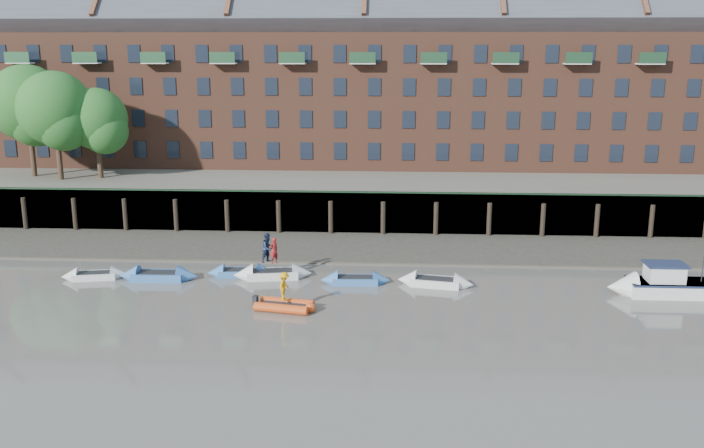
# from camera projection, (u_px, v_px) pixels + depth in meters

# --- Properties ---
(ground) EXTENTS (220.00, 220.00, 0.00)m
(ground) POSITION_uv_depth(u_px,v_px,m) (334.00, 347.00, 35.84)
(ground) COLOR #625C56
(ground) RESTS_ON ground
(foreshore) EXTENTS (110.00, 8.00, 0.50)m
(foreshore) POSITION_uv_depth(u_px,v_px,m) (354.00, 248.00, 53.30)
(foreshore) COLOR #3D382F
(foreshore) RESTS_ON ground
(mud_band) EXTENTS (110.00, 1.60, 0.10)m
(mud_band) POSITION_uv_depth(u_px,v_px,m) (351.00, 261.00, 50.00)
(mud_band) COLOR #4C4336
(mud_band) RESTS_ON ground
(river_wall) EXTENTS (110.00, 1.23, 3.30)m
(river_wall) POSITION_uv_depth(u_px,v_px,m) (357.00, 213.00, 57.18)
(river_wall) COLOR #2D2A26
(river_wall) RESTS_ON ground
(bank_terrace) EXTENTS (110.00, 28.00, 3.20)m
(bank_terrace) POSITION_uv_depth(u_px,v_px,m) (364.00, 181.00, 70.40)
(bank_terrace) COLOR #5E594D
(bank_terrace) RESTS_ON ground
(apartment_terrace) EXTENTS (80.60, 15.56, 20.98)m
(apartment_terrace) POSITION_uv_depth(u_px,v_px,m) (365.00, 59.00, 68.73)
(apartment_terrace) COLOR brown
(apartment_terrace) RESTS_ON bank_terrace
(tree_cluster) EXTENTS (11.76, 7.74, 9.40)m
(tree_cluster) POSITION_uv_depth(u_px,v_px,m) (52.00, 109.00, 61.68)
(tree_cluster) COLOR #3A281C
(tree_cluster) RESTS_ON bank_terrace
(rowboat_0) EXTENTS (4.18, 1.95, 1.17)m
(rowboat_0) POSITION_uv_depth(u_px,v_px,m) (95.00, 276.00, 46.20)
(rowboat_0) COLOR silver
(rowboat_0) RESTS_ON ground
(rowboat_1) EXTENTS (4.92, 1.53, 1.42)m
(rowboat_1) POSITION_uv_depth(u_px,v_px,m) (158.00, 276.00, 45.99)
(rowboat_1) COLOR #3869AA
(rowboat_1) RESTS_ON ground
(rowboat_2) EXTENTS (4.30, 1.65, 1.22)m
(rowboat_2) POSITION_uv_depth(u_px,v_px,m) (241.00, 273.00, 46.78)
(rowboat_2) COLOR #3869AA
(rowboat_2) RESTS_ON ground
(rowboat_3) EXTENTS (5.03, 2.17, 1.41)m
(rowboat_3) POSITION_uv_depth(u_px,v_px,m) (273.00, 274.00, 46.34)
(rowboat_3) COLOR silver
(rowboat_3) RESTS_ON ground
(rowboat_4) EXTENTS (4.31, 1.43, 1.23)m
(rowboat_4) POSITION_uv_depth(u_px,v_px,m) (355.00, 280.00, 45.27)
(rowboat_4) COLOR #3869AA
(rowboat_4) RESTS_ON ground
(rowboat_5) EXTENTS (4.77, 2.18, 1.34)m
(rowboat_5) POSITION_uv_depth(u_px,v_px,m) (435.00, 282.00, 44.86)
(rowboat_5) COLOR silver
(rowboat_5) RESTS_ON ground
(rib_tender) EXTENTS (3.41, 2.13, 0.58)m
(rib_tender) POSITION_uv_depth(u_px,v_px,m) (287.00, 306.00, 40.76)
(rib_tender) COLOR #CF4817
(rib_tender) RESTS_ON ground
(motor_launch) EXTENTS (5.95, 1.98, 2.45)m
(motor_launch) POSITION_uv_depth(u_px,v_px,m) (653.00, 285.00, 43.12)
(motor_launch) COLOR silver
(motor_launch) RESTS_ON ground
(person_rower_a) EXTENTS (0.70, 0.70, 1.63)m
(person_rower_a) POSITION_uv_depth(u_px,v_px,m) (274.00, 250.00, 46.04)
(person_rower_a) COLOR maroon
(person_rower_a) RESTS_ON rowboat_3
(person_rower_b) EXTENTS (1.13, 1.16, 1.88)m
(person_rower_b) POSITION_uv_depth(u_px,v_px,m) (268.00, 248.00, 46.19)
(person_rower_b) COLOR #19233F
(person_rower_b) RESTS_ON rowboat_3
(person_rib_crew) EXTENTS (0.78, 1.13, 1.60)m
(person_rib_crew) POSITION_uv_depth(u_px,v_px,m) (284.00, 286.00, 40.55)
(person_rib_crew) COLOR orange
(person_rib_crew) RESTS_ON rib_tender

